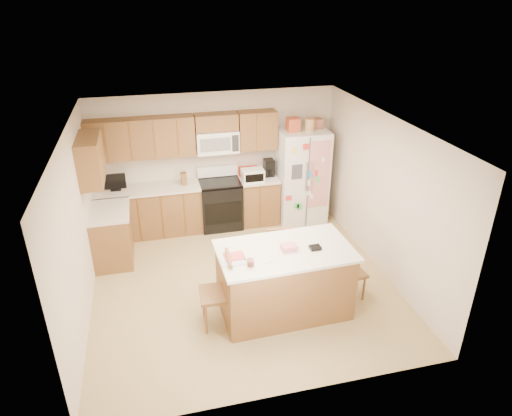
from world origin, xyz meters
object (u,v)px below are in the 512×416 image
object	(u,v)px
island	(284,280)
windsor_chair_back	(277,254)
stove	(220,203)
refrigerator	(301,175)
windsor_chair_left	(218,293)
windsor_chair_right	(350,272)

from	to	relation	value
island	windsor_chair_back	distance (m)	0.72
stove	refrigerator	size ratio (longest dim) A/B	0.55
refrigerator	windsor_chair_left	bearing A→B (deg)	-127.28
stove	windsor_chair_back	size ratio (longest dim) A/B	1.13
stove	windsor_chair_left	distance (m)	2.84
windsor_chair_left	windsor_chair_back	world-z (taller)	windsor_chair_left
windsor_chair_right	windsor_chair_left	bearing A→B (deg)	-176.06
refrigerator	windsor_chair_back	xyz separation A→B (m)	(-1.04, -1.95, -0.45)
stove	windsor_chair_right	xyz separation A→B (m)	(1.45, -2.66, -0.05)
refrigerator	windsor_chair_back	bearing A→B (deg)	-118.02
stove	windsor_chair_back	world-z (taller)	stove
island	windsor_chair_left	bearing A→B (deg)	-175.81
stove	island	distance (m)	2.76
island	windsor_chair_left	xyz separation A→B (m)	(-0.94, -0.07, -0.00)
windsor_chair_left	windsor_chair_right	bearing A→B (deg)	3.94
windsor_chair_left	stove	bearing A→B (deg)	79.64
stove	windsor_chair_left	world-z (taller)	stove
windsor_chair_back	refrigerator	bearing A→B (deg)	61.98
stove	island	world-z (taller)	stove
stove	windsor_chair_back	bearing A→B (deg)	-75.16
refrigerator	windsor_chair_left	xyz separation A→B (m)	(-2.08, -2.73, -0.42)
refrigerator	island	bearing A→B (deg)	-113.19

